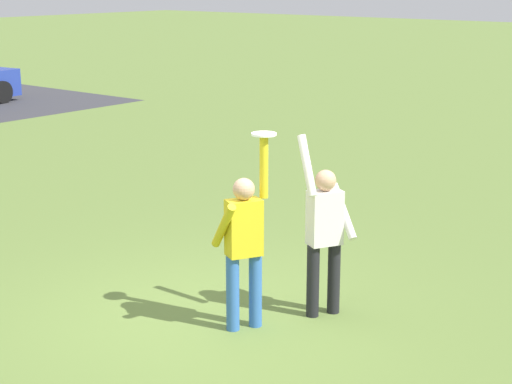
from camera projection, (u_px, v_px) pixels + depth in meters
ground_plane at (202, 318)px, 9.14m from camera, size 120.00×120.00×0.00m
person_catcher at (244, 240)px, 8.65m from camera, size 0.58×0.52×2.08m
person_defender at (324, 230)px, 9.00m from camera, size 0.65×0.61×2.04m
frisbee_disc at (264, 134)px, 8.45m from camera, size 0.26×0.26×0.02m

